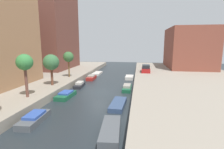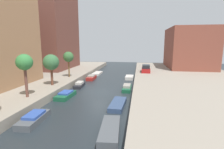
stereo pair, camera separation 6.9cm
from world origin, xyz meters
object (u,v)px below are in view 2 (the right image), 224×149
object	(u,v)px
street_tree_1	(24,63)
parked_car	(146,69)
street_tree_3	(68,57)
moored_boat_left_5	(97,73)
moored_boat_right_1	(110,131)
moored_boat_left_3	(79,85)
street_tree_2	(51,63)
moored_boat_left_1	(34,119)
moored_boat_left_2	(66,95)
moored_boat_right_2	(118,104)
low_block_right	(188,48)
moored_boat_right_3	(127,88)
moored_boat_right_4	(129,77)
apartment_tower_far	(49,15)

from	to	relation	value
street_tree_1	parked_car	bearing A→B (deg)	55.01
street_tree_3	moored_boat_left_5	bearing A→B (deg)	70.56
moored_boat_left_5	moored_boat_right_1	world-z (taller)	moored_boat_right_1
parked_car	moored_boat_left_3	bearing A→B (deg)	-135.54
street_tree_2	parked_car	xyz separation A→B (m)	(14.15, 14.32, -2.69)
moored_boat_left_1	street_tree_1	bearing A→B (deg)	129.83
street_tree_1	moored_boat_left_2	bearing A→B (deg)	47.55
street_tree_2	moored_boat_left_1	world-z (taller)	street_tree_2
parked_car	moored_boat_right_2	xyz separation A→B (m)	(-3.75, -18.96, -1.42)
street_tree_3	moored_boat_right_2	distance (m)	15.77
low_block_right	moored_boat_right_2	size ratio (longest dim) A/B	3.36
parked_car	street_tree_1	bearing A→B (deg)	-124.99
moored_boat_left_2	street_tree_1	bearing A→B (deg)	-132.45
street_tree_1	parked_car	distance (m)	24.89
moored_boat_right_3	low_block_right	bearing A→B (deg)	56.37
street_tree_3	moored_boat_right_2	world-z (taller)	street_tree_3
street_tree_1	moored_boat_left_2	world-z (taller)	street_tree_1
moored_boat_left_5	low_block_right	bearing A→B (deg)	21.07
moored_boat_left_3	moored_boat_right_2	distance (m)	10.91
moored_boat_right_1	moored_boat_right_4	xyz separation A→B (m)	(0.25, 22.08, -0.02)
low_block_right	apartment_tower_far	bearing A→B (deg)	-169.02
street_tree_3	parked_car	distance (m)	16.51
moored_boat_left_3	apartment_tower_far	bearing A→B (deg)	131.35
apartment_tower_far	moored_boat_right_1	size ratio (longest dim) A/B	5.61
street_tree_2	moored_boat_right_4	bearing A→B (deg)	45.85
moored_boat_left_5	moored_boat_right_2	world-z (taller)	moored_boat_right_2
moored_boat_left_3	moored_boat_right_1	bearing A→B (deg)	-62.08
moored_boat_right_3	street_tree_1	bearing A→B (deg)	-142.34
street_tree_3	moored_boat_left_5	xyz separation A→B (m)	(3.12, 8.85, -4.42)
moored_boat_right_3	moored_boat_right_2	bearing A→B (deg)	-94.14
street_tree_2	moored_boat_left_3	world-z (taller)	street_tree_2
moored_boat_left_2	moored_boat_left_3	bearing A→B (deg)	91.45
parked_car	moored_boat_right_3	size ratio (longest dim) A/B	1.11
moored_boat_left_2	moored_boat_right_4	distance (m)	15.63
low_block_right	street_tree_3	distance (m)	30.37
street_tree_2	moored_boat_right_1	world-z (taller)	street_tree_2
moored_boat_left_3	moored_boat_left_5	distance (m)	11.86
street_tree_2	moored_boat_right_2	distance (m)	12.11
moored_boat_left_3	moored_boat_left_5	bearing A→B (deg)	89.31
street_tree_2	moored_boat_left_2	xyz separation A→B (m)	(3.13, -2.48, -4.02)
street_tree_3	moored_boat_right_4	distance (m)	12.59
low_block_right	moored_boat_left_5	bearing A→B (deg)	-158.93
street_tree_1	parked_car	size ratio (longest dim) A/B	1.16
apartment_tower_far	street_tree_2	bearing A→B (deg)	-62.01
moored_boat_right_1	street_tree_1	bearing A→B (deg)	154.46
moored_boat_left_1	moored_boat_right_2	bearing A→B (deg)	36.57
low_block_right	parked_car	world-z (taller)	low_block_right
low_block_right	street_tree_2	world-z (taller)	low_block_right
moored_boat_right_4	low_block_right	bearing A→B (deg)	41.45
moored_boat_right_3	moored_boat_right_4	size ratio (longest dim) A/B	1.23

